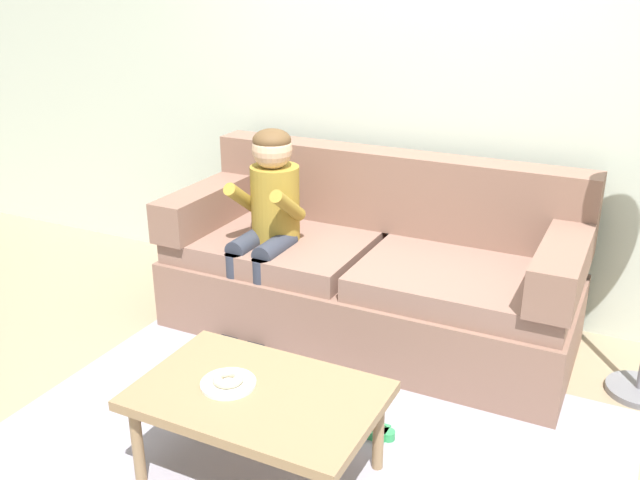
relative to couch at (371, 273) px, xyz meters
The scene contains 9 objects.
ground 0.92m from the couch, 80.24° to the right, with size 10.00×10.00×0.00m, color #9E896B.
wall_back 1.20m from the couch, 75.21° to the left, with size 8.00×0.10×2.80m, color beige.
area_rug 1.16m from the couch, 82.43° to the right, with size 2.52×1.81×0.01m, color #9993A3.
couch is the anchor object (origin of this frame).
coffee_table 1.30m from the couch, 86.63° to the right, with size 0.91×0.60×0.39m.
person_child 0.64m from the couch, 157.85° to the right, with size 0.34×0.58×1.10m.
plate 1.31m from the couch, 91.91° to the right, with size 0.21×0.21×0.01m, color white.
donut 1.31m from the couch, 91.91° to the right, with size 0.12×0.12×0.04m, color beige.
toy_controller 1.00m from the couch, 67.48° to the right, with size 0.23×0.09×0.05m.
Camera 1 is at (1.11, -2.31, 1.84)m, focal length 38.75 mm.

